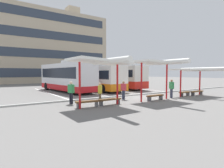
% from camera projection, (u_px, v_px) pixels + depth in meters
% --- Properties ---
extents(ground_plane, '(160.00, 160.00, 0.00)m').
position_uv_depth(ground_plane, '(142.00, 97.00, 17.14)').
color(ground_plane, slate).
extents(terminal_building, '(31.06, 10.25, 20.22)m').
position_uv_depth(terminal_building, '(44.00, 48.00, 46.00)').
color(terminal_building, tan).
rests_on(terminal_building, ground).
extents(coach_bus_0, '(3.57, 10.69, 3.82)m').
position_uv_depth(coach_bus_0, '(66.00, 77.00, 22.60)').
color(coach_bus_0, silver).
rests_on(coach_bus_0, ground).
extents(coach_bus_1, '(2.67, 10.09, 3.50)m').
position_uv_depth(coach_bus_1, '(97.00, 78.00, 24.13)').
color(coach_bus_1, silver).
rests_on(coach_bus_1, ground).
extents(coach_bus_2, '(2.66, 10.62, 3.62)m').
position_uv_depth(coach_bus_2, '(117.00, 77.00, 27.43)').
color(coach_bus_2, silver).
rests_on(coach_bus_2, ground).
extents(lane_stripe_0, '(0.16, 14.00, 0.01)m').
position_uv_depth(lane_stripe_0, '(48.00, 93.00, 21.11)').
color(lane_stripe_0, white).
rests_on(lane_stripe_0, ground).
extents(lane_stripe_1, '(0.16, 14.00, 0.01)m').
position_uv_depth(lane_stripe_1, '(81.00, 91.00, 23.46)').
color(lane_stripe_1, white).
rests_on(lane_stripe_1, ground).
extents(lane_stripe_2, '(0.16, 14.00, 0.01)m').
position_uv_depth(lane_stripe_2, '(108.00, 89.00, 25.80)').
color(lane_stripe_2, white).
rests_on(lane_stripe_2, ground).
extents(lane_stripe_3, '(0.16, 14.00, 0.01)m').
position_uv_depth(lane_stripe_3, '(130.00, 88.00, 28.15)').
color(lane_stripe_3, white).
rests_on(lane_stripe_3, ground).
extents(waiting_shelter_0, '(3.98, 4.59, 3.27)m').
position_uv_depth(waiting_shelter_0, '(102.00, 63.00, 12.09)').
color(waiting_shelter_0, red).
rests_on(waiting_shelter_0, ground).
extents(bench_0, '(1.63, 0.62, 0.45)m').
position_uv_depth(bench_0, '(87.00, 103.00, 12.05)').
color(bench_0, brown).
rests_on(bench_0, ground).
extents(bench_1, '(1.78, 0.44, 0.45)m').
position_uv_depth(bench_1, '(110.00, 100.00, 13.06)').
color(bench_1, brown).
rests_on(bench_1, ground).
extents(waiting_shelter_1, '(4.08, 4.44, 3.35)m').
position_uv_depth(waiting_shelter_1, '(157.00, 63.00, 14.97)').
color(waiting_shelter_1, red).
rests_on(waiting_shelter_1, ground).
extents(bench_2, '(1.85, 0.54, 0.45)m').
position_uv_depth(bench_2, '(155.00, 96.00, 15.29)').
color(bench_2, brown).
rests_on(bench_2, ground).
extents(waiting_shelter_2, '(4.36, 4.51, 2.84)m').
position_uv_depth(waiting_shelter_2, '(193.00, 70.00, 18.12)').
color(waiting_shelter_2, red).
rests_on(waiting_shelter_2, ground).
extents(bench_3, '(1.61, 0.60, 0.45)m').
position_uv_depth(bench_3, '(185.00, 93.00, 18.00)').
color(bench_3, brown).
rests_on(bench_3, ground).
extents(bench_4, '(1.95, 0.53, 0.45)m').
position_uv_depth(bench_4, '(197.00, 92.00, 18.84)').
color(bench_4, brown).
rests_on(bench_4, ground).
extents(platform_kerb, '(44.00, 0.24, 0.12)m').
position_uv_depth(platform_kerb, '(131.00, 95.00, 18.42)').
color(platform_kerb, '#ADADA8').
rests_on(platform_kerb, ground).
extents(waiting_passenger_0, '(0.33, 0.50, 1.59)m').
position_uv_depth(waiting_passenger_0, '(124.00, 89.00, 15.77)').
color(waiting_passenger_0, '#33384C').
rests_on(waiting_passenger_0, ground).
extents(waiting_passenger_1, '(0.38, 0.54, 1.71)m').
position_uv_depth(waiting_passenger_1, '(172.00, 87.00, 16.70)').
color(waiting_passenger_1, '#33384C').
rests_on(waiting_passenger_1, ground).
extents(waiting_passenger_2, '(0.40, 0.53, 1.67)m').
position_uv_depth(waiting_passenger_2, '(71.00, 91.00, 13.44)').
color(waiting_passenger_2, black).
rests_on(waiting_passenger_2, ground).
extents(waiting_passenger_3, '(0.47, 0.48, 1.58)m').
position_uv_depth(waiting_passenger_3, '(100.00, 92.00, 13.56)').
color(waiting_passenger_3, brown).
rests_on(waiting_passenger_3, ground).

